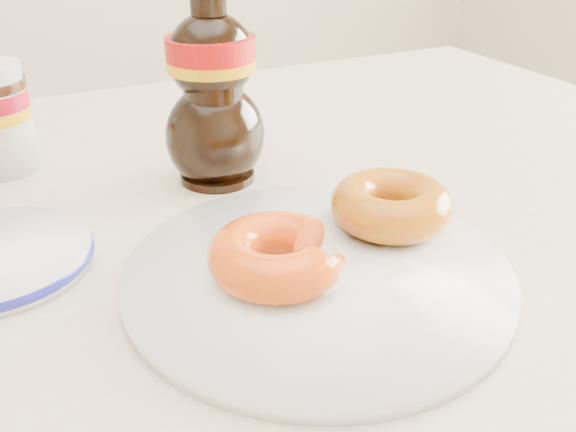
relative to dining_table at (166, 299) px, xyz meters
name	(u,v)px	position (x,y,z in m)	size (l,w,h in m)	color
dining_table	(166,299)	(0.00, 0.00, 0.00)	(1.40, 0.90, 0.75)	beige
plate	(317,274)	(0.08, -0.15, 0.09)	(0.30, 0.30, 0.01)	white
donut_bitten	(276,255)	(0.05, -0.15, 0.12)	(0.10, 0.10, 0.04)	#DA470C
donut_whole	(391,205)	(0.17, -0.12, 0.12)	(0.10, 0.10, 0.04)	#AA5A0A
syrup_bottle	(213,86)	(0.08, 0.07, 0.18)	(0.10, 0.09, 0.20)	black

